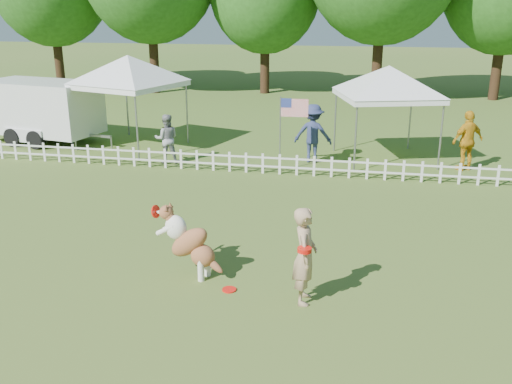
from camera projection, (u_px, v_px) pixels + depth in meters
The scene contains 13 objects.
ground at pixel (205, 283), 10.17m from camera, with size 120.00×120.00×0.00m, color #325D1D.
picket_fence at pixel (271, 164), 16.59m from camera, with size 22.00×0.08×0.60m, color silver, non-canonical shape.
handler at pixel (305, 256), 9.31m from camera, with size 0.61×0.40×1.66m, color tan.
dog at pixel (190, 242), 10.27m from camera, with size 1.26×0.42×1.30m, color brown, non-canonical shape.
frisbee_on_turf at pixel (229, 290), 9.92m from camera, with size 0.25×0.25×0.02m, color red.
canopy_tent_left at pixel (131, 103), 19.39m from camera, with size 2.95×2.95×3.05m, color white, non-canonical shape.
canopy_tent_right at pixel (386, 115), 17.75m from camera, with size 2.80×2.80×2.89m, color white, non-canonical shape.
cargo_trailer at pixel (42, 111), 20.25m from camera, with size 5.01×2.20×2.20m, color silver, non-canonical shape.
flag_pole at pixel (280, 135), 16.58m from camera, with size 0.85×0.09×2.22m, color gray, non-canonical shape.
spectator_a at pixel (167, 139), 17.62m from camera, with size 0.74×0.58×1.52m, color gray.
spectator_b at pixel (313, 133), 17.67m from camera, with size 1.17×0.67×1.81m, color navy.
spectator_c at pixel (468, 141), 16.80m from camera, with size 1.05×0.44×1.79m, color orange.
tree_center_left at pixel (265, 0), 30.12m from camera, with size 6.00×6.00×9.80m, color #225117, non-canonical shape.
Camera 1 is at (2.64, -8.79, 4.75)m, focal length 40.00 mm.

